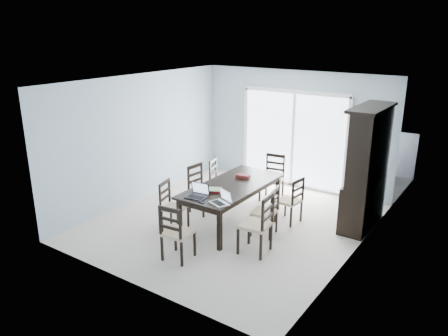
{
  "coord_description": "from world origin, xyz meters",
  "views": [
    {
      "loc": [
        4.09,
        -6.21,
        3.47
      ],
      "look_at": [
        -0.18,
        0.0,
        1.03
      ],
      "focal_mm": 35.0,
      "sensor_mm": 36.0,
      "label": 1
    }
  ],
  "objects_px": {
    "chair_left_near": "(170,200)",
    "game_box": "(243,176)",
    "chair_left_far": "(218,175)",
    "chair_right_near": "(261,218)",
    "chair_right_far": "(293,196)",
    "chair_end_far": "(273,172)",
    "chair_right_mid": "(269,206)",
    "china_hutch": "(367,170)",
    "hot_tub": "(293,154)",
    "cell_phone": "(201,202)",
    "laptop_silver": "(219,201)",
    "laptop_dark": "(196,195)",
    "chair_left_mid": "(199,183)",
    "chair_end_near": "(174,227)",
    "dining_table": "(232,188)"
  },
  "relations": [
    {
      "from": "china_hutch",
      "to": "chair_left_mid",
      "type": "distance_m",
      "value": 3.12
    },
    {
      "from": "laptop_silver",
      "to": "cell_phone",
      "type": "relative_size",
      "value": 3.26
    },
    {
      "from": "chair_end_far",
      "to": "laptop_silver",
      "type": "bearing_deg",
      "value": 88.59
    },
    {
      "from": "chair_right_far",
      "to": "chair_end_near",
      "type": "bearing_deg",
      "value": 165.41
    },
    {
      "from": "chair_right_far",
      "to": "hot_tub",
      "type": "relative_size",
      "value": 0.59
    },
    {
      "from": "chair_end_far",
      "to": "cell_phone",
      "type": "xyz_separation_m",
      "value": [
        0.01,
        -2.5,
        0.17
      ]
    },
    {
      "from": "dining_table",
      "to": "chair_right_far",
      "type": "distance_m",
      "value": 1.12
    },
    {
      "from": "chair_left_far",
      "to": "chair_right_mid",
      "type": "distance_m",
      "value": 1.92
    },
    {
      "from": "chair_end_far",
      "to": "chair_right_near",
      "type": "bearing_deg",
      "value": 105.53
    },
    {
      "from": "laptop_dark",
      "to": "laptop_silver",
      "type": "xyz_separation_m",
      "value": [
        0.47,
        -0.0,
        -0.0
      ]
    },
    {
      "from": "chair_right_near",
      "to": "chair_end_near",
      "type": "xyz_separation_m",
      "value": [
        -0.97,
        -0.95,
        -0.05
      ]
    },
    {
      "from": "chair_left_near",
      "to": "chair_right_mid",
      "type": "bearing_deg",
      "value": 101.54
    },
    {
      "from": "chair_end_near",
      "to": "laptop_dark",
      "type": "distance_m",
      "value": 0.85
    },
    {
      "from": "china_hutch",
      "to": "chair_right_far",
      "type": "bearing_deg",
      "value": -149.47
    },
    {
      "from": "laptop_silver",
      "to": "cell_phone",
      "type": "bearing_deg",
      "value": -134.66
    },
    {
      "from": "chair_right_mid",
      "to": "laptop_dark",
      "type": "height_order",
      "value": "chair_right_mid"
    },
    {
      "from": "chair_right_far",
      "to": "cell_phone",
      "type": "bearing_deg",
      "value": 157.91
    },
    {
      "from": "china_hutch",
      "to": "chair_end_near",
      "type": "bearing_deg",
      "value": -124.03
    },
    {
      "from": "china_hutch",
      "to": "chair_right_far",
      "type": "xyz_separation_m",
      "value": [
        -1.09,
        -0.64,
        -0.53
      ]
    },
    {
      "from": "chair_end_near",
      "to": "laptop_dark",
      "type": "height_order",
      "value": "chair_end_near"
    },
    {
      "from": "laptop_silver",
      "to": "cell_phone",
      "type": "height_order",
      "value": "laptop_silver"
    },
    {
      "from": "chair_end_near",
      "to": "laptop_silver",
      "type": "xyz_separation_m",
      "value": [
        0.28,
        0.79,
        0.23
      ]
    },
    {
      "from": "china_hutch",
      "to": "chair_left_near",
      "type": "relative_size",
      "value": 2.14
    },
    {
      "from": "laptop_dark",
      "to": "chair_left_mid",
      "type": "bearing_deg",
      "value": 118.69
    },
    {
      "from": "china_hutch",
      "to": "chair_right_near",
      "type": "relative_size",
      "value": 1.88
    },
    {
      "from": "chair_right_mid",
      "to": "game_box",
      "type": "xyz_separation_m",
      "value": [
        -0.85,
        0.51,
        0.24
      ]
    },
    {
      "from": "chair_end_near",
      "to": "hot_tub",
      "type": "bearing_deg",
      "value": 89.54
    },
    {
      "from": "chair_end_near",
      "to": "cell_phone",
      "type": "relative_size",
      "value": 9.24
    },
    {
      "from": "game_box",
      "to": "china_hutch",
      "type": "bearing_deg",
      "value": 21.75
    },
    {
      "from": "dining_table",
      "to": "chair_left_mid",
      "type": "relative_size",
      "value": 2.03
    },
    {
      "from": "chair_end_far",
      "to": "chair_left_far",
      "type": "bearing_deg",
      "value": 28.7
    },
    {
      "from": "chair_right_mid",
      "to": "game_box",
      "type": "bearing_deg",
      "value": 49.88
    },
    {
      "from": "chair_left_far",
      "to": "chair_right_near",
      "type": "xyz_separation_m",
      "value": [
        1.91,
        -1.51,
        0.09
      ]
    },
    {
      "from": "dining_table",
      "to": "chair_right_mid",
      "type": "distance_m",
      "value": 0.83
    },
    {
      "from": "chair_left_mid",
      "to": "laptop_silver",
      "type": "xyz_separation_m",
      "value": [
        1.16,
        -0.98,
        0.23
      ]
    },
    {
      "from": "laptop_silver",
      "to": "chair_end_far",
      "type": "bearing_deg",
      "value": 118.52
    },
    {
      "from": "game_box",
      "to": "chair_left_mid",
      "type": "bearing_deg",
      "value": -157.3
    },
    {
      "from": "chair_end_near",
      "to": "cell_phone",
      "type": "xyz_separation_m",
      "value": [
        0.0,
        0.67,
        0.19
      ]
    },
    {
      "from": "chair_left_near",
      "to": "game_box",
      "type": "distance_m",
      "value": 1.48
    },
    {
      "from": "chair_end_far",
      "to": "cell_phone",
      "type": "relative_size",
      "value": 9.45
    },
    {
      "from": "dining_table",
      "to": "chair_end_far",
      "type": "bearing_deg",
      "value": 88.14
    },
    {
      "from": "chair_left_far",
      "to": "chair_end_far",
      "type": "xyz_separation_m",
      "value": [
        0.94,
        0.7,
        0.05
      ]
    },
    {
      "from": "chair_right_mid",
      "to": "chair_right_near",
      "type": "bearing_deg",
      "value": -171.64
    },
    {
      "from": "chair_right_mid",
      "to": "cell_phone",
      "type": "bearing_deg",
      "value": 131.07
    },
    {
      "from": "chair_left_mid",
      "to": "chair_left_near",
      "type": "bearing_deg",
      "value": 9.83
    },
    {
      "from": "chair_left_mid",
      "to": "chair_right_near",
      "type": "relative_size",
      "value": 0.92
    },
    {
      "from": "chair_right_far",
      "to": "chair_end_far",
      "type": "xyz_separation_m",
      "value": [
        -0.88,
        0.89,
        0.04
      ]
    },
    {
      "from": "china_hutch",
      "to": "laptop_silver",
      "type": "height_order",
      "value": "china_hutch"
    },
    {
      "from": "cell_phone",
      "to": "chair_left_mid",
      "type": "bearing_deg",
      "value": 143.41
    },
    {
      "from": "chair_end_far",
      "to": "hot_tub",
      "type": "relative_size",
      "value": 0.64
    }
  ]
}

